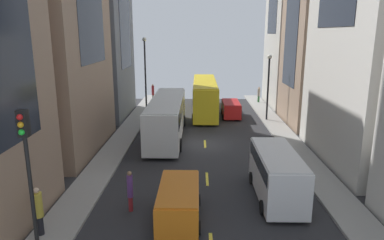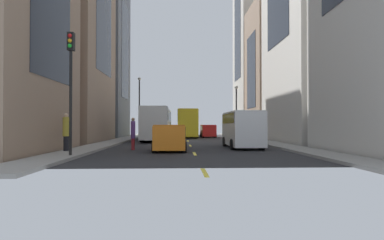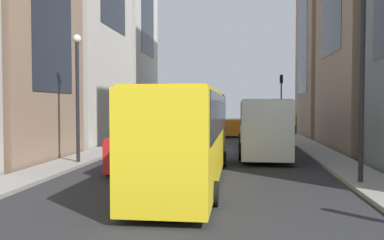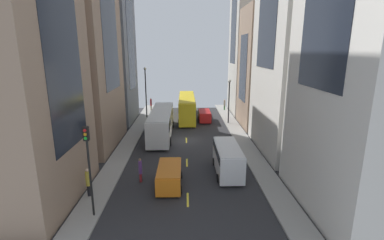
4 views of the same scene
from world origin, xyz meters
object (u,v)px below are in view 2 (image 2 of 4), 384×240
at_px(pedestrian_walking_far, 230,128).
at_px(streetcar_yellow, 187,121).
at_px(delivery_van_white, 242,127).
at_px(city_bus_white, 158,121).
at_px(traffic_light_near_corner, 71,70).
at_px(pedestrian_waiting_curb, 66,131).
at_px(car_orange_0, 170,135).
at_px(pedestrian_crossing_mid, 133,133).
at_px(car_red_1, 208,130).
at_px(pedestrian_crossing_near, 144,127).

bearing_deg(pedestrian_walking_far, streetcar_yellow, -10.38).
bearing_deg(delivery_van_white, city_bus_white, 121.15).
bearing_deg(traffic_light_near_corner, pedestrian_waiting_curb, 113.36).
height_order(car_orange_0, pedestrian_walking_far, pedestrian_walking_far).
bearing_deg(pedestrian_crossing_mid, car_red_1, 118.57).
bearing_deg(pedestrian_crossing_mid, car_orange_0, 30.67).
xyz_separation_m(car_orange_0, traffic_light_near_corner, (-4.80, -4.29, 3.40)).
height_order(delivery_van_white, traffic_light_near_corner, traffic_light_near_corner).
height_order(delivery_van_white, car_red_1, delivery_van_white).
bearing_deg(pedestrian_waiting_curb, traffic_light_near_corner, 80.39).
relative_size(pedestrian_crossing_mid, pedestrian_waiting_curb, 0.97).
relative_size(city_bus_white, pedestrian_crossing_mid, 5.64).
bearing_deg(delivery_van_white, car_red_1, 92.18).
relative_size(delivery_van_white, pedestrian_waiting_curb, 2.67).
bearing_deg(delivery_van_white, pedestrian_crossing_mid, -168.21).
distance_m(streetcar_yellow, pedestrian_crossing_near, 8.62).
distance_m(car_orange_0, car_red_1, 21.60).
xyz_separation_m(city_bus_white, pedestrian_walking_far, (10.28, 15.21, -0.83)).
distance_m(city_bus_white, car_orange_0, 13.72).
bearing_deg(pedestrian_waiting_curb, pedestrian_walking_far, -148.38).
height_order(pedestrian_crossing_mid, pedestrian_crossing_near, pedestrian_crossing_near).
relative_size(city_bus_white, pedestrian_waiting_curb, 5.49).
bearing_deg(pedestrian_crossing_near, city_bus_white, 37.17).
distance_m(streetcar_yellow, pedestrian_walking_far, 8.94).
relative_size(delivery_van_white, pedestrian_walking_far, 2.98).
height_order(delivery_van_white, pedestrian_waiting_curb, delivery_van_white).
bearing_deg(pedestrian_waiting_curb, pedestrian_crossing_near, -125.02).
bearing_deg(streetcar_yellow, traffic_light_near_corner, -103.19).
relative_size(city_bus_white, delivery_van_white, 2.06).
distance_m(car_orange_0, pedestrian_waiting_curb, 6.17).
xyz_separation_m(pedestrian_crossing_mid, pedestrian_crossing_near, (-2.38, 28.12, 0.20)).
distance_m(city_bus_white, pedestrian_crossing_near, 15.60).
relative_size(car_orange_0, traffic_light_near_corner, 0.71).
relative_size(streetcar_yellow, pedestrian_waiting_curb, 5.80).
relative_size(city_bus_white, car_red_1, 2.87).
relative_size(pedestrian_walking_far, traffic_light_near_corner, 0.32).
height_order(pedestrian_walking_far, pedestrian_waiting_curb, pedestrian_waiting_curb).
bearing_deg(city_bus_white, pedestrian_crossing_near, 101.50).
xyz_separation_m(car_orange_0, pedestrian_crossing_near, (-4.83, 28.84, 0.36)).
bearing_deg(car_orange_0, delivery_van_white, 24.23).
height_order(car_red_1, pedestrian_crossing_near, pedestrian_crossing_near).
bearing_deg(streetcar_yellow, pedestrian_walking_far, 38.89).
xyz_separation_m(delivery_van_white, car_red_1, (-0.72, 18.86, -0.55)).
distance_m(pedestrian_crossing_mid, pedestrian_crossing_near, 28.22).
relative_size(streetcar_yellow, car_red_1, 3.03).
relative_size(city_bus_white, pedestrian_crossing_near, 5.36).
relative_size(car_orange_0, pedestrian_waiting_curb, 1.99).
distance_m(car_red_1, pedestrian_walking_far, 8.69).
relative_size(delivery_van_white, pedestrian_crossing_mid, 2.74).
bearing_deg(pedestrian_waiting_curb, pedestrian_crossing_mid, -178.12).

